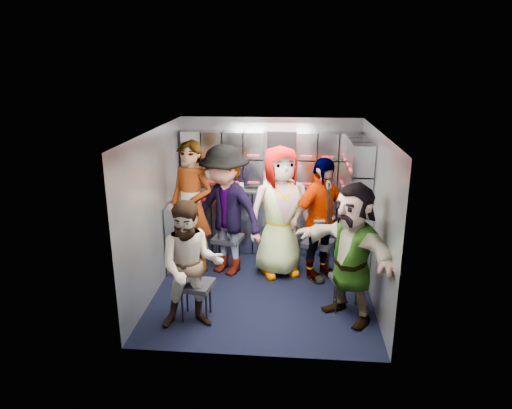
# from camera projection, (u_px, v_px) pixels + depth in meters

# --- Properties ---
(floor) EXTENTS (3.00, 3.00, 0.00)m
(floor) POSITION_uv_depth(u_px,v_px,m) (263.00, 287.00, 6.15)
(floor) COLOR black
(floor) RESTS_ON ground
(wall_back) EXTENTS (2.80, 0.04, 2.10)m
(wall_back) POSITION_uv_depth(u_px,v_px,m) (270.00, 184.00, 7.26)
(wall_back) COLOR gray
(wall_back) RESTS_ON ground
(wall_left) EXTENTS (0.04, 3.00, 2.10)m
(wall_left) POSITION_uv_depth(u_px,v_px,m) (157.00, 211.00, 5.95)
(wall_left) COLOR gray
(wall_left) RESTS_ON ground
(wall_right) EXTENTS (0.04, 3.00, 2.10)m
(wall_right) POSITION_uv_depth(u_px,v_px,m) (375.00, 217.00, 5.72)
(wall_right) COLOR gray
(wall_right) RESTS_ON ground
(ceiling) EXTENTS (2.80, 3.00, 0.02)m
(ceiling) POSITION_uv_depth(u_px,v_px,m) (264.00, 132.00, 5.52)
(ceiling) COLOR silver
(ceiling) RESTS_ON wall_back
(cart_bank_back) EXTENTS (2.68, 0.38, 0.99)m
(cart_bank_back) POSITION_uv_depth(u_px,v_px,m) (269.00, 221.00, 7.23)
(cart_bank_back) COLOR #A0A5B0
(cart_bank_back) RESTS_ON ground
(cart_bank_left) EXTENTS (0.38, 0.76, 0.99)m
(cart_bank_left) POSITION_uv_depth(u_px,v_px,m) (185.00, 235.00, 6.63)
(cart_bank_left) COLOR #A0A5B0
(cart_bank_left) RESTS_ON ground
(counter) EXTENTS (2.68, 0.42, 0.03)m
(counter) POSITION_uv_depth(u_px,v_px,m) (269.00, 189.00, 7.07)
(counter) COLOR silver
(counter) RESTS_ON cart_bank_back
(locker_bank_back) EXTENTS (2.68, 0.28, 0.82)m
(locker_bank_back) POSITION_uv_depth(u_px,v_px,m) (270.00, 159.00, 6.98)
(locker_bank_back) COLOR #A0A5B0
(locker_bank_back) RESTS_ON wall_back
(locker_bank_right) EXTENTS (0.28, 1.00, 0.82)m
(locker_bank_right) POSITION_uv_depth(u_px,v_px,m) (358.00, 170.00, 6.26)
(locker_bank_right) COLOR #A0A5B0
(locker_bank_right) RESTS_ON wall_right
(right_cabinet) EXTENTS (0.28, 1.20, 1.00)m
(right_cabinet) POSITION_uv_depth(u_px,v_px,m) (354.00, 239.00, 6.46)
(right_cabinet) COLOR #A0A5B0
(right_cabinet) RESTS_ON ground
(coffee_niche) EXTENTS (0.46, 0.16, 0.84)m
(coffee_niche) POSITION_uv_depth(u_px,v_px,m) (282.00, 159.00, 7.03)
(coffee_niche) COLOR black
(coffee_niche) RESTS_ON wall_back
(red_latch_strip) EXTENTS (2.60, 0.02, 0.03)m
(red_latch_strip) POSITION_uv_depth(u_px,v_px,m) (269.00, 202.00, 6.92)
(red_latch_strip) COLOR maroon
(red_latch_strip) RESTS_ON cart_bank_back
(jump_seat_near_left) EXTENTS (0.44, 0.42, 0.45)m
(jump_seat_near_left) POSITION_uv_depth(u_px,v_px,m) (196.00, 287.00, 5.32)
(jump_seat_near_left) COLOR black
(jump_seat_near_left) RESTS_ON ground
(jump_seat_mid_left) EXTENTS (0.47, 0.45, 0.47)m
(jump_seat_mid_left) POSITION_uv_depth(u_px,v_px,m) (228.00, 240.00, 6.65)
(jump_seat_mid_left) COLOR black
(jump_seat_mid_left) RESTS_ON ground
(jump_seat_center) EXTENTS (0.42, 0.40, 0.48)m
(jump_seat_center) POSITION_uv_depth(u_px,v_px,m) (280.00, 241.00, 6.63)
(jump_seat_center) COLOR black
(jump_seat_center) RESTS_ON ground
(jump_seat_mid_right) EXTENTS (0.51, 0.50, 0.47)m
(jump_seat_mid_right) POSITION_uv_depth(u_px,v_px,m) (318.00, 245.00, 6.49)
(jump_seat_mid_right) COLOR black
(jump_seat_mid_right) RESTS_ON ground
(jump_seat_near_right) EXTENTS (0.44, 0.43, 0.43)m
(jump_seat_near_right) POSITION_uv_depth(u_px,v_px,m) (347.00, 281.00, 5.50)
(jump_seat_near_right) COLOR black
(jump_seat_near_right) RESTS_ON ground
(attendant_standing) EXTENTS (0.82, 0.69, 1.90)m
(attendant_standing) POSITION_uv_depth(u_px,v_px,m) (192.00, 208.00, 6.41)
(attendant_standing) COLOR black
(attendant_standing) RESTS_ON ground
(attendant_arc_a) EXTENTS (0.82, 0.70, 1.50)m
(attendant_arc_a) POSITION_uv_depth(u_px,v_px,m) (191.00, 266.00, 5.04)
(attendant_arc_a) COLOR black
(attendant_arc_a) RESTS_ON ground
(attendant_arc_b) EXTENTS (1.38, 1.16, 1.85)m
(attendant_arc_b) POSITION_uv_depth(u_px,v_px,m) (225.00, 211.00, 6.33)
(attendant_arc_b) COLOR black
(attendant_arc_b) RESTS_ON ground
(attendant_arc_c) EXTENTS (1.05, 0.87, 1.84)m
(attendant_arc_c) POSITION_uv_depth(u_px,v_px,m) (280.00, 212.00, 6.31)
(attendant_arc_c) COLOR black
(attendant_arc_c) RESTS_ON ground
(attendant_arc_d) EXTENTS (1.03, 0.98, 1.72)m
(attendant_arc_d) POSITION_uv_depth(u_px,v_px,m) (320.00, 220.00, 6.19)
(attendant_arc_d) COLOR black
(attendant_arc_d) RESTS_ON ground
(attendant_arc_e) EXTENTS (1.38, 1.48, 1.66)m
(attendant_arc_e) POSITION_uv_depth(u_px,v_px,m) (351.00, 253.00, 5.19)
(attendant_arc_e) COLOR black
(attendant_arc_e) RESTS_ON ground
(bottle_left) EXTENTS (0.07, 0.07, 0.27)m
(bottle_left) POSITION_uv_depth(u_px,v_px,m) (266.00, 181.00, 6.98)
(bottle_left) COLOR white
(bottle_left) RESTS_ON counter
(bottle_mid) EXTENTS (0.07, 0.07, 0.28)m
(bottle_mid) POSITION_uv_depth(u_px,v_px,m) (267.00, 181.00, 6.98)
(bottle_mid) COLOR white
(bottle_mid) RESTS_ON counter
(bottle_right) EXTENTS (0.06, 0.06, 0.24)m
(bottle_right) POSITION_uv_depth(u_px,v_px,m) (285.00, 182.00, 6.96)
(bottle_right) COLOR white
(bottle_right) RESTS_ON counter
(cup_left) EXTENTS (0.07, 0.07, 0.10)m
(cup_left) POSITION_uv_depth(u_px,v_px,m) (241.00, 186.00, 7.03)
(cup_left) COLOR tan
(cup_left) RESTS_ON counter
(cup_right) EXTENTS (0.07, 0.07, 0.11)m
(cup_right) POSITION_uv_depth(u_px,v_px,m) (302.00, 187.00, 6.95)
(cup_right) COLOR tan
(cup_right) RESTS_ON counter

